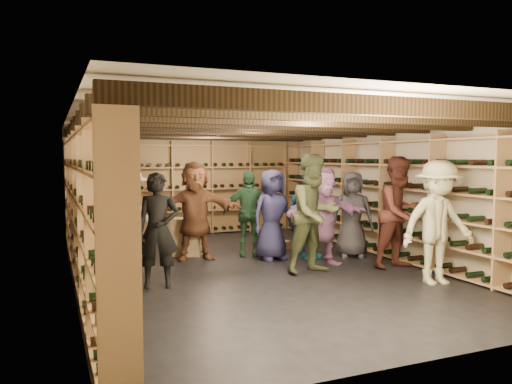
{
  "coord_description": "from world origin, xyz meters",
  "views": [
    {
      "loc": [
        -3.0,
        -7.36,
        1.79
      ],
      "look_at": [
        0.12,
        0.2,
        1.21
      ],
      "focal_mm": 35.0,
      "sensor_mm": 36.0,
      "label": 1
    }
  ],
  "objects_px": {
    "person_6": "(272,215)",
    "person_5": "(195,210)",
    "person_4": "(309,213)",
    "person_0": "(117,231)",
    "crate_stack_right": "(178,232)",
    "person_1": "(158,230)",
    "crate_stack_left": "(187,237)",
    "person_11": "(323,215)",
    "person_3": "(438,222)",
    "person_9": "(128,218)",
    "person_10": "(248,213)",
    "person_8": "(400,212)",
    "person_12": "(352,214)",
    "person_2": "(315,214)",
    "crate_loose": "(275,245)"
  },
  "relations": [
    {
      "from": "person_6",
      "to": "person_5",
      "type": "bearing_deg",
      "value": 149.02
    },
    {
      "from": "person_4",
      "to": "person_0",
      "type": "bearing_deg",
      "value": 177.93
    },
    {
      "from": "crate_stack_right",
      "to": "person_1",
      "type": "distance_m",
      "value": 3.43
    },
    {
      "from": "crate_stack_left",
      "to": "person_11",
      "type": "bearing_deg",
      "value": -41.69
    },
    {
      "from": "person_3",
      "to": "person_5",
      "type": "relative_size",
      "value": 1.01
    },
    {
      "from": "person_9",
      "to": "person_10",
      "type": "xyz_separation_m",
      "value": [
        2.17,
        0.33,
        -0.05
      ]
    },
    {
      "from": "person_5",
      "to": "person_8",
      "type": "height_order",
      "value": "person_8"
    },
    {
      "from": "person_4",
      "to": "person_10",
      "type": "relative_size",
      "value": 1.05
    },
    {
      "from": "person_0",
      "to": "crate_stack_left",
      "type": "bearing_deg",
      "value": 41.97
    },
    {
      "from": "crate_stack_right",
      "to": "person_6",
      "type": "height_order",
      "value": "person_6"
    },
    {
      "from": "person_8",
      "to": "person_12",
      "type": "height_order",
      "value": "person_8"
    },
    {
      "from": "person_1",
      "to": "person_10",
      "type": "height_order",
      "value": "person_1"
    },
    {
      "from": "person_5",
      "to": "person_3",
      "type": "bearing_deg",
      "value": -39.41
    },
    {
      "from": "person_8",
      "to": "person_5",
      "type": "bearing_deg",
      "value": 139.67
    },
    {
      "from": "person_2",
      "to": "person_3",
      "type": "distance_m",
      "value": 1.79
    },
    {
      "from": "person_5",
      "to": "person_0",
      "type": "bearing_deg",
      "value": -128.67
    },
    {
      "from": "crate_stack_left",
      "to": "person_3",
      "type": "distance_m",
      "value": 4.34
    },
    {
      "from": "person_8",
      "to": "person_9",
      "type": "relative_size",
      "value": 1.09
    },
    {
      "from": "person_3",
      "to": "person_12",
      "type": "relative_size",
      "value": 1.14
    },
    {
      "from": "crate_loose",
      "to": "person_12",
      "type": "bearing_deg",
      "value": -48.85
    },
    {
      "from": "crate_stack_right",
      "to": "person_1",
      "type": "xyz_separation_m",
      "value": [
        -1.06,
        -3.22,
        0.54
      ]
    },
    {
      "from": "person_4",
      "to": "person_8",
      "type": "bearing_deg",
      "value": -62.89
    },
    {
      "from": "person_3",
      "to": "crate_stack_left",
      "type": "bearing_deg",
      "value": 135.68
    },
    {
      "from": "crate_loose",
      "to": "person_9",
      "type": "relative_size",
      "value": 0.3
    },
    {
      "from": "person_4",
      "to": "person_12",
      "type": "height_order",
      "value": "person_4"
    },
    {
      "from": "person_5",
      "to": "crate_loose",
      "type": "bearing_deg",
      "value": 17.92
    },
    {
      "from": "person_5",
      "to": "person_12",
      "type": "distance_m",
      "value": 2.79
    },
    {
      "from": "person_1",
      "to": "person_11",
      "type": "distance_m",
      "value": 2.8
    },
    {
      "from": "person_0",
      "to": "person_11",
      "type": "bearing_deg",
      "value": -6.75
    },
    {
      "from": "person_9",
      "to": "person_12",
      "type": "xyz_separation_m",
      "value": [
        3.86,
        -0.48,
        -0.06
      ]
    },
    {
      "from": "person_8",
      "to": "person_9",
      "type": "bearing_deg",
      "value": 152.39
    },
    {
      "from": "person_6",
      "to": "person_3",
      "type": "bearing_deg",
      "value": -67.59
    },
    {
      "from": "person_8",
      "to": "person_12",
      "type": "distance_m",
      "value": 1.08
    },
    {
      "from": "person_1",
      "to": "person_6",
      "type": "relative_size",
      "value": 1.0
    },
    {
      "from": "person_8",
      "to": "person_9",
      "type": "xyz_separation_m",
      "value": [
        -4.07,
        1.53,
        -0.07
      ]
    },
    {
      "from": "person_4",
      "to": "person_11",
      "type": "relative_size",
      "value": 0.98
    },
    {
      "from": "person_8",
      "to": "person_9",
      "type": "height_order",
      "value": "person_8"
    },
    {
      "from": "person_4",
      "to": "person_5",
      "type": "xyz_separation_m",
      "value": [
        -1.85,
        0.71,
        0.05
      ]
    },
    {
      "from": "crate_stack_right",
      "to": "person_11",
      "type": "bearing_deg",
      "value": -59.03
    },
    {
      "from": "crate_loose",
      "to": "person_4",
      "type": "relative_size",
      "value": 0.31
    },
    {
      "from": "crate_stack_left",
      "to": "person_5",
      "type": "xyz_separation_m",
      "value": [
        0.04,
        -0.4,
        0.52
      ]
    },
    {
      "from": "person_2",
      "to": "person_12",
      "type": "bearing_deg",
      "value": 25.36
    },
    {
      "from": "crate_stack_left",
      "to": "person_0",
      "type": "height_order",
      "value": "person_0"
    },
    {
      "from": "crate_stack_left",
      "to": "person_2",
      "type": "distance_m",
      "value": 2.6
    },
    {
      "from": "person_5",
      "to": "crate_stack_right",
      "type": "bearing_deg",
      "value": 94.89
    },
    {
      "from": "person_0",
      "to": "person_4",
      "type": "xyz_separation_m",
      "value": [
        3.33,
        0.7,
        0.03
      ]
    },
    {
      "from": "person_10",
      "to": "person_8",
      "type": "bearing_deg",
      "value": -24.42
    },
    {
      "from": "person_2",
      "to": "person_9",
      "type": "relative_size",
      "value": 1.11
    },
    {
      "from": "person_4",
      "to": "person_11",
      "type": "height_order",
      "value": "person_11"
    },
    {
      "from": "crate_stack_left",
      "to": "person_3",
      "type": "bearing_deg",
      "value": -50.45
    }
  ]
}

